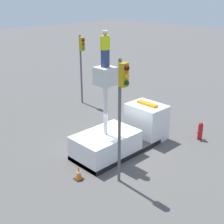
{
  "coord_description": "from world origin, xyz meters",
  "views": [
    {
      "loc": [
        -11.01,
        -10.96,
        8.43
      ],
      "look_at": [
        -1.4,
        -1.07,
        3.04
      ],
      "focal_mm": 50.0,
      "sensor_mm": 36.0,
      "label": 1
    }
  ],
  "objects": [
    {
      "name": "traffic_cone_rear",
      "position": [
        -3.28,
        -0.72,
        0.33
      ],
      "size": [
        0.4,
        0.4,
        0.7
      ],
      "color": "black",
      "rests_on": "ground"
    },
    {
      "name": "worker",
      "position": [
        -0.82,
        0.0,
        5.82
      ],
      "size": [
        0.4,
        0.26,
        1.75
      ],
      "color": "navy",
      "rests_on": "bucket_truck"
    },
    {
      "name": "traffic_light_pole",
      "position": [
        -1.98,
        -2.27,
        4.12
      ],
      "size": [
        0.34,
        0.57,
        5.85
      ],
      "color": "#515156",
      "rests_on": "ground"
    },
    {
      "name": "ground_plane",
      "position": [
        0.0,
        0.0,
        0.0
      ],
      "size": [
        120.0,
        120.0,
        0.0
      ],
      "primitive_type": "plane",
      "color": "#565451"
    },
    {
      "name": "traffic_light_across",
      "position": [
        3.77,
        7.55,
        3.78
      ],
      "size": [
        0.34,
        0.57,
        5.34
      ],
      "color": "#515156",
      "rests_on": "ground"
    },
    {
      "name": "fire_hydrant",
      "position": [
        4.66,
        -2.45,
        0.55
      ],
      "size": [
        0.53,
        0.29,
        1.11
      ],
      "color": "red",
      "rests_on": "ground"
    },
    {
      "name": "bucket_truck",
      "position": [
        0.5,
        0.0,
        0.89
      ],
      "size": [
        5.94,
        2.29,
        4.94
      ],
      "color": "black",
      "rests_on": "ground"
    }
  ]
}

